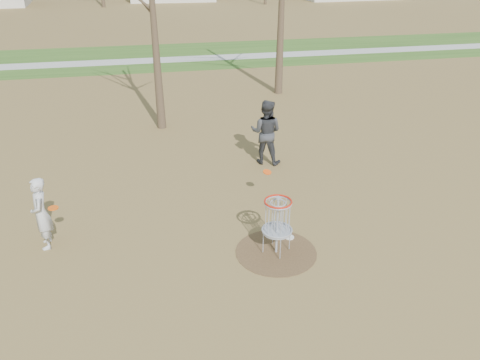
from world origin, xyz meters
name	(u,v)px	position (x,y,z in m)	size (l,w,h in m)	color
ground	(276,252)	(0.00, 0.00, 0.00)	(160.00, 160.00, 0.00)	brown
green_band	(183,56)	(0.00, 21.00, 0.01)	(160.00, 8.00, 0.01)	#2D5119
footpath	(184,59)	(0.00, 20.00, 0.01)	(160.00, 1.50, 0.01)	#9E9E99
dirt_circle	(276,252)	(0.00, 0.00, 0.01)	(1.80, 1.80, 0.01)	#47331E
player_standing	(41,214)	(-4.98, 1.30, 0.84)	(0.61, 0.40, 1.68)	silver
player_throwing	(266,132)	(0.98, 4.70, 1.00)	(0.97, 0.76, 2.00)	#323337
disc_grounded	(289,237)	(0.45, 0.48, 0.02)	(0.22, 0.22, 0.02)	silver
discs_in_play	(175,188)	(-2.03, 1.68, 0.97)	(5.24, 1.34, 0.23)	#ED4A0C
disc_golf_basket	(277,217)	(0.00, 0.00, 0.91)	(0.64, 0.64, 1.35)	#9EA3AD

